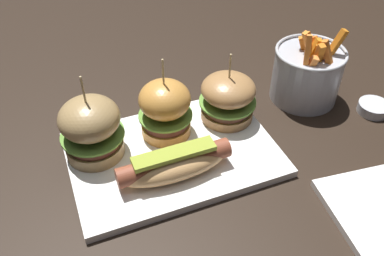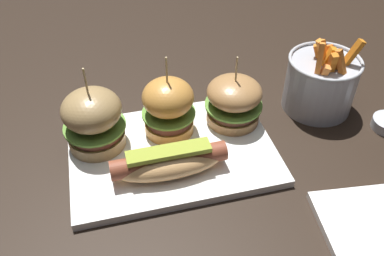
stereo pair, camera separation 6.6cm
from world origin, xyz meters
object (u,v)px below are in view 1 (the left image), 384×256
at_px(slider_left, 91,128).
at_px(slider_center, 165,109).
at_px(platter_main, 173,154).
at_px(sauce_ramekin, 374,108).
at_px(slider_right, 228,97).
at_px(fries_bucket, 307,73).
at_px(hot_dog, 174,164).

bearing_deg(slider_left, slider_center, 2.02).
bearing_deg(platter_main, sauce_ramekin, -3.74).
bearing_deg(platter_main, slider_right, 22.28).
distance_m(slider_right, fries_bucket, 0.17).
xyz_separation_m(platter_main, sauce_ramekin, (0.39, -0.03, 0.00)).
height_order(hot_dog, slider_left, slider_left).
height_order(slider_left, slider_right, slider_left).
height_order(slider_left, sauce_ramekin, slider_left).
bearing_deg(sauce_ramekin, slider_left, 172.06).
xyz_separation_m(slider_center, slider_right, (0.12, -0.00, -0.01)).
distance_m(platter_main, hot_dog, 0.06).
height_order(platter_main, slider_center, slider_center).
xyz_separation_m(platter_main, slider_center, (0.01, 0.05, 0.06)).
height_order(slider_right, fries_bucket, fries_bucket).
distance_m(slider_left, slider_right, 0.24).
bearing_deg(slider_left, platter_main, -21.07).
xyz_separation_m(slider_left, slider_right, (0.24, 0.00, -0.01)).
bearing_deg(fries_bucket, sauce_ramekin, -42.81).
bearing_deg(fries_bucket, hot_dog, -159.82).
bearing_deg(slider_right, sauce_ramekin, -15.52).
bearing_deg(slider_left, slider_right, 0.96).
xyz_separation_m(hot_dog, sauce_ramekin, (0.41, 0.02, -0.03)).
height_order(platter_main, fries_bucket, fries_bucket).
height_order(hot_dog, slider_center, slider_center).
xyz_separation_m(slider_left, fries_bucket, (0.41, 0.02, -0.01)).
xyz_separation_m(slider_center, fries_bucket, (0.29, 0.01, -0.01)).
relative_size(platter_main, slider_left, 2.26).
bearing_deg(sauce_ramekin, platter_main, 176.26).
relative_size(slider_left, slider_right, 1.15).
bearing_deg(fries_bucket, slider_right, -175.11).
distance_m(hot_dog, sauce_ramekin, 0.41).
height_order(platter_main, slider_left, slider_left).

